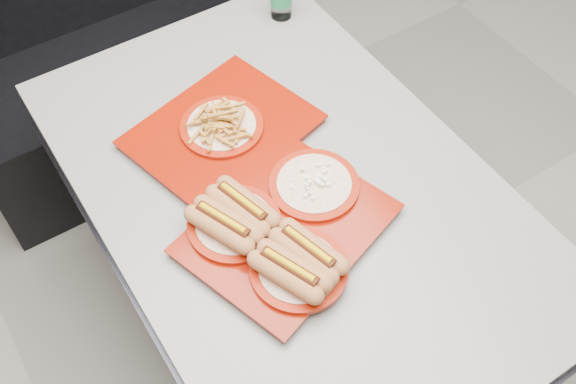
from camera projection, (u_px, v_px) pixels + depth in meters
ground at (290, 321)px, 2.24m from camera, size 6.00×6.00×0.00m
diner_table at (290, 223)px, 1.78m from camera, size 0.92×1.42×0.75m
booth_bench at (128, 44)px, 2.47m from camera, size 1.30×0.57×1.35m
tray_near at (281, 229)px, 1.52m from camera, size 0.53×0.47×0.10m
tray_far at (222, 128)px, 1.72m from camera, size 0.51×0.44×0.09m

